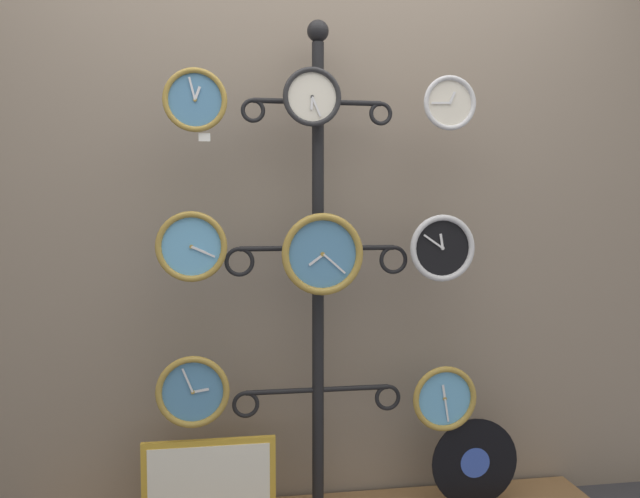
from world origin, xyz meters
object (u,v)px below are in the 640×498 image
object	(u,v)px
picture_frame	(210,484)
clock_bottom_left	(193,392)
clock_middle_right	(442,248)
clock_bottom_right	(444,398)
clock_middle_center	(323,254)
vinyl_record	(475,462)
clock_top_left	(195,100)
clock_middle_left	(192,247)
display_stand	(318,339)
clock_top_right	(449,103)
clock_top_center	(312,97)

from	to	relation	value
picture_frame	clock_bottom_left	bearing A→B (deg)	-170.53
clock_middle_right	clock_bottom_right	distance (m)	0.58
clock_middle_center	vinyl_record	bearing A→B (deg)	2.91
clock_top_left	picture_frame	distance (m)	1.37
clock_bottom_right	picture_frame	xyz separation A→B (m)	(-0.89, -0.01, -0.27)
clock_middle_left	display_stand	bearing A→B (deg)	10.05
clock_top_right	clock_bottom_left	world-z (taller)	clock_top_right
picture_frame	clock_middle_left	bearing A→B (deg)	172.86
clock_middle_left	vinyl_record	distance (m)	1.38
display_stand	clock_bottom_left	distance (m)	0.50
clock_top_center	clock_middle_center	world-z (taller)	clock_top_center
display_stand	clock_bottom_left	bearing A→B (deg)	-168.13
clock_middle_left	clock_middle_right	distance (m)	0.92
display_stand	clock_top_center	distance (m)	0.90
clock_top_center	clock_top_right	bearing A→B (deg)	-2.58
clock_top_center	clock_middle_left	bearing A→B (deg)	-179.32
clock_bottom_left	clock_top_left	bearing A→B (deg)	-29.13
clock_top_left	clock_middle_right	xyz separation A→B (m)	(0.90, 0.02, -0.52)
clock_bottom_left	clock_middle_left	bearing A→B (deg)	84.13
clock_middle_left	clock_bottom_right	xyz separation A→B (m)	(0.94, 0.00, -0.59)
clock_middle_right	vinyl_record	size ratio (longest dim) A/B	0.72
clock_bottom_right	picture_frame	size ratio (longest dim) A/B	0.53
clock_middle_center	vinyl_record	world-z (taller)	clock_middle_center
clock_bottom_left	clock_bottom_right	xyz separation A→B (m)	(0.95, 0.02, -0.08)
display_stand	clock_middle_right	size ratio (longest dim) A/B	7.63
picture_frame	clock_middle_right	bearing A→B (deg)	-0.33
clock_middle_left	clock_bottom_left	xyz separation A→B (m)	(-0.00, -0.02, -0.52)
vinyl_record	display_stand	bearing A→B (deg)	172.84
display_stand	picture_frame	distance (m)	0.66
clock_bottom_left	clock_bottom_right	world-z (taller)	clock_bottom_left
clock_top_right	clock_middle_left	world-z (taller)	clock_top_right
display_stand	clock_middle_right	world-z (taller)	display_stand
clock_top_center	clock_middle_right	size ratio (longest dim) A/B	0.84
clock_middle_right	vinyl_record	world-z (taller)	clock_middle_right
clock_middle_right	clock_bottom_right	xyz separation A→B (m)	(0.02, 0.01, -0.58)
display_stand	clock_bottom_right	bearing A→B (deg)	-9.53
display_stand	clock_top_center	world-z (taller)	display_stand
clock_top_left	clock_middle_left	bearing A→B (deg)	125.89
clock_middle_right	clock_bottom_right	world-z (taller)	clock_middle_right
clock_top_left	clock_bottom_left	world-z (taller)	clock_top_left
display_stand	clock_middle_right	distance (m)	0.58
clock_top_center	clock_middle_right	distance (m)	0.74
clock_middle_center	clock_middle_right	size ratio (longest dim) A/B	1.19
clock_middle_center	clock_top_center	bearing A→B (deg)	141.03
picture_frame	clock_bottom_right	bearing A→B (deg)	0.56
clock_top_left	clock_top_center	world-z (taller)	clock_top_center
vinyl_record	picture_frame	world-z (taller)	vinyl_record
clock_middle_left	vinyl_record	xyz separation A→B (m)	(1.07, 0.01, -0.86)
display_stand	clock_middle_center	size ratio (longest dim) A/B	6.43
clock_middle_center	clock_bottom_left	world-z (taller)	clock_middle_center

